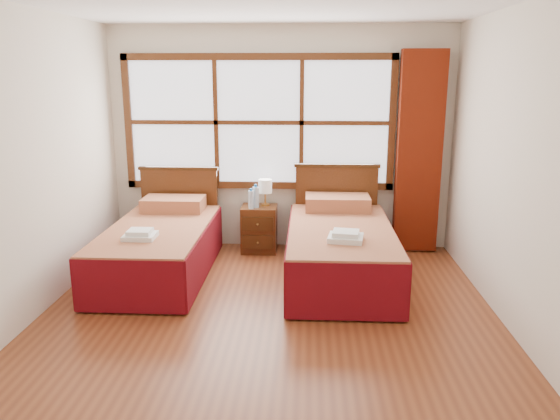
{
  "coord_description": "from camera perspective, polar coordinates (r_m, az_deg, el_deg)",
  "views": [
    {
      "loc": [
        0.33,
        -4.18,
        2.06
      ],
      "look_at": [
        0.08,
        0.7,
        0.83
      ],
      "focal_mm": 35.0,
      "sensor_mm": 36.0,
      "label": 1
    }
  ],
  "objects": [
    {
      "name": "floor",
      "position": [
        4.67,
        -1.42,
        -12.05
      ],
      "size": [
        4.5,
        4.5,
        0.0
      ],
      "primitive_type": "plane",
      "color": "brown",
      "rests_on": "ground"
    },
    {
      "name": "wall_back",
      "position": [
        6.48,
        0.03,
        7.39
      ],
      "size": [
        4.0,
        0.0,
        4.0
      ],
      "primitive_type": "plane",
      "rotation": [
        1.57,
        0.0,
        0.0
      ],
      "color": "silver",
      "rests_on": "floor"
    },
    {
      "name": "wall_left",
      "position": [
        4.84,
        -25.89,
        3.69
      ],
      "size": [
        0.0,
        4.5,
        4.5
      ],
      "primitive_type": "plane",
      "rotation": [
        1.57,
        0.0,
        1.57
      ],
      "color": "silver",
      "rests_on": "floor"
    },
    {
      "name": "wall_right",
      "position": [
        4.56,
        24.43,
        3.28
      ],
      "size": [
        0.0,
        4.5,
        4.5
      ],
      "primitive_type": "plane",
      "rotation": [
        1.57,
        0.0,
        -1.57
      ],
      "color": "silver",
      "rests_on": "floor"
    },
    {
      "name": "window",
      "position": [
        6.44,
        -2.24,
        9.12
      ],
      "size": [
        3.16,
        0.06,
        1.56
      ],
      "color": "white",
      "rests_on": "wall_back"
    },
    {
      "name": "curtain",
      "position": [
        6.48,
        14.32,
        5.79
      ],
      "size": [
        0.5,
        0.16,
        2.3
      ],
      "primitive_type": "cube",
      "color": "maroon",
      "rests_on": "wall_back"
    },
    {
      "name": "bed_left",
      "position": [
        5.86,
        -12.39,
        -3.69
      ],
      "size": [
        1.01,
        2.03,
        0.98
      ],
      "color": "#3A200C",
      "rests_on": "floor"
    },
    {
      "name": "bed_right",
      "position": [
        5.66,
        6.28,
        -3.92
      ],
      "size": [
        1.06,
        2.08,
        1.03
      ],
      "color": "#3A200C",
      "rests_on": "floor"
    },
    {
      "name": "nightstand",
      "position": [
        6.45,
        -2.18,
        -1.97
      ],
      "size": [
        0.41,
        0.41,
        0.55
      ],
      "color": "#4F2811",
      "rests_on": "floor"
    },
    {
      "name": "towels_left",
      "position": [
        5.37,
        -14.41,
        -2.51
      ],
      "size": [
        0.3,
        0.26,
        0.09
      ],
      "rotation": [
        0.0,
        0.0,
        0.01
      ],
      "color": "white",
      "rests_on": "bed_left"
    },
    {
      "name": "towels_right",
      "position": [
        5.08,
        6.87,
        -2.76
      ],
      "size": [
        0.35,
        0.32,
        0.09
      ],
      "rotation": [
        0.0,
        0.0,
        -0.15
      ],
      "color": "white",
      "rests_on": "bed_right"
    },
    {
      "name": "lamp",
      "position": [
        6.39,
        -1.56,
        2.42
      ],
      "size": [
        0.16,
        0.16,
        0.31
      ],
      "color": "gold",
      "rests_on": "nightstand"
    },
    {
      "name": "bottle_near",
      "position": [
        6.26,
        -3.04,
        1.12
      ],
      "size": [
        0.06,
        0.06,
        0.24
      ],
      "color": "#C3E3FB",
      "rests_on": "nightstand"
    },
    {
      "name": "bottle_far",
      "position": [
        6.31,
        -2.55,
        1.38
      ],
      "size": [
        0.07,
        0.07,
        0.27
      ],
      "color": "#C3E3FB",
      "rests_on": "nightstand"
    }
  ]
}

